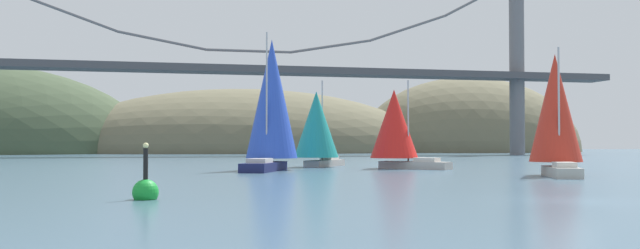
{
  "coord_description": "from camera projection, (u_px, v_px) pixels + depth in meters",
  "views": [
    {
      "loc": [
        -16.72,
        -25.79,
        2.42
      ],
      "look_at": [
        0.0,
        43.26,
        4.17
      ],
      "focal_mm": 39.61,
      "sensor_mm": 36.0,
      "label": 1
    }
  ],
  "objects": [
    {
      "name": "channel_buoy",
      "position": [
        145.0,
        191.0,
        29.61
      ],
      "size": [
        1.1,
        1.1,
        2.64
      ],
      "color": "green",
      "rests_on": "ground_plane"
    },
    {
      "name": "suspension_bridge",
      "position": [
        250.0,
        65.0,
        121.62
      ],
      "size": [
        137.9,
        6.0,
        33.67
      ],
      "color": "slate",
      "rests_on": "ground_plane"
    },
    {
      "name": "headland_right",
      "position": [
        468.0,
        152.0,
        174.22
      ],
      "size": [
        56.41,
        44.0,
        36.81
      ],
      "primitive_type": "ellipsoid",
      "color": "#6B664C",
      "rests_on": "ground_plane"
    },
    {
      "name": "sailboat_red_spinnaker",
      "position": [
        396.0,
        126.0,
        63.9
      ],
      "size": [
        7.29,
        7.58,
        7.96
      ],
      "color": "#B7B2A8",
      "rests_on": "ground_plane"
    },
    {
      "name": "ground_plane",
      "position": [
        568.0,
        201.0,
        28.94
      ],
      "size": [
        360.0,
        360.0,
        0.0
      ],
      "primitive_type": "plane",
      "color": "#426075"
    },
    {
      "name": "headland_center",
      "position": [
        247.0,
        152.0,
        161.28
      ],
      "size": [
        88.47,
        44.0,
        29.0
      ],
      "primitive_type": "ellipsoid",
      "color": "#6B664C",
      "rests_on": "ground_plane"
    },
    {
      "name": "sailboat_scarlet_sail",
      "position": [
        556.0,
        112.0,
        50.54
      ],
      "size": [
        5.06,
        7.39,
        9.08
      ],
      "color": "#B7B2A8",
      "rests_on": "ground_plane"
    },
    {
      "name": "sailboat_blue_spinnaker",
      "position": [
        271.0,
        103.0,
        60.55
      ],
      "size": [
        6.5,
        9.22,
        11.64
      ],
      "color": "#191E4C",
      "rests_on": "ground_plane"
    },
    {
      "name": "sailboat_teal_sail",
      "position": [
        317.0,
        127.0,
        67.73
      ],
      "size": [
        6.9,
        7.77,
        8.43
      ],
      "color": "#B7B2A8",
      "rests_on": "ground_plane"
    }
  ]
}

